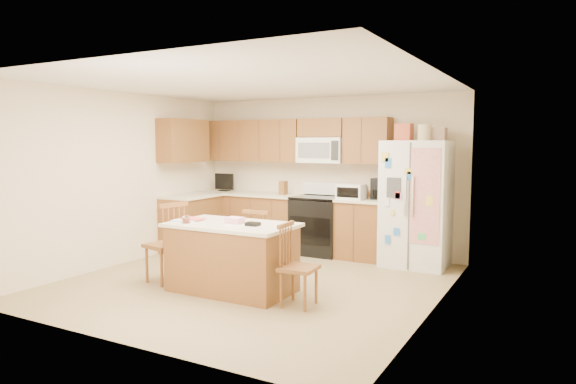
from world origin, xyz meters
The scene contains 9 objects.
ground centered at (0.00, 0.00, 0.00)m, with size 4.50×4.50×0.00m, color olive.
room_shell centered at (0.00, 0.00, 1.44)m, with size 4.60×4.60×2.52m.
cabinetry centered at (-0.98, 1.79, 0.91)m, with size 3.36×1.56×2.15m.
stove centered at (0.00, 1.94, 0.47)m, with size 0.76×0.65×1.13m.
refrigerator centered at (1.57, 1.87, 0.92)m, with size 0.90×0.79×2.04m.
island centered at (-0.02, -0.44, 0.42)m, with size 1.50×0.88×0.91m.
windsor_chair_left centered at (-0.96, -0.52, 0.49)m, with size 0.51×0.53×1.03m.
windsor_chair_back centered at (-0.02, 0.22, 0.43)m, with size 0.40×0.38×0.91m.
windsor_chair_right centered at (0.91, -0.56, 0.43)m, with size 0.39×0.41×0.90m.
Camera 1 is at (3.43, -5.40, 1.77)m, focal length 32.00 mm.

